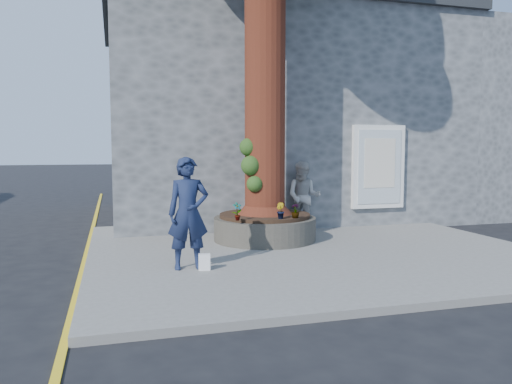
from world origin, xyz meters
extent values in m
plane|color=black|center=(0.00, 0.00, 0.00)|extent=(120.00, 120.00, 0.00)
cube|color=slate|center=(1.50, 1.00, 0.06)|extent=(9.00, 8.00, 0.12)
cube|color=yellow|center=(-3.05, 1.00, 0.00)|extent=(0.10, 30.00, 0.01)
cube|color=#505356|center=(2.50, 7.20, 3.00)|extent=(10.00, 8.00, 6.00)
cube|color=black|center=(2.50, 7.20, 6.15)|extent=(10.30, 8.30, 0.30)
cube|color=white|center=(4.30, 3.14, 1.70)|extent=(1.50, 0.12, 2.20)
cube|color=silver|center=(4.30, 3.08, 1.70)|extent=(1.25, 0.04, 1.95)
cube|color=silver|center=(4.30, 3.06, 1.80)|extent=(0.90, 0.02, 1.30)
cube|color=#505356|center=(10.50, 7.20, 3.00)|extent=(6.00, 8.00, 6.00)
cylinder|color=black|center=(0.80, 2.00, 0.38)|extent=(2.30, 2.30, 0.52)
cylinder|color=black|center=(0.80, 2.00, 0.68)|extent=(2.04, 2.04, 0.08)
cylinder|color=#3E1A0F|center=(0.80, 2.00, 4.47)|extent=(0.90, 0.90, 7.50)
cone|color=#3E1A0F|center=(0.80, 2.00, 1.07)|extent=(1.24, 1.24, 0.70)
sphere|color=#204015|center=(0.42, 1.80, 1.82)|extent=(0.44, 0.44, 0.44)
sphere|color=#204015|center=(0.48, 1.70, 1.42)|extent=(0.36, 0.36, 0.36)
sphere|color=#204015|center=(0.40, 1.92, 2.22)|extent=(0.40, 0.40, 0.40)
imported|color=#161F3E|center=(-1.25, -0.20, 1.09)|extent=(0.71, 0.47, 1.93)
imported|color=#BCB9B4|center=(2.06, 2.82, 1.00)|extent=(1.07, 1.00, 1.75)
cube|color=white|center=(-1.01, -0.38, 0.26)|extent=(0.22, 0.15, 0.28)
imported|color=gray|center=(-0.05, 1.15, 0.91)|extent=(0.22, 0.17, 0.38)
imported|color=gray|center=(0.88, 1.15, 0.89)|extent=(0.22, 0.23, 0.34)
imported|color=gray|center=(1.22, 1.15, 0.87)|extent=(0.17, 0.17, 0.30)
imported|color=gray|center=(1.51, 2.85, 0.88)|extent=(0.35, 0.37, 0.33)
camera|label=1|loc=(-2.47, -8.69, 2.21)|focal=35.00mm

